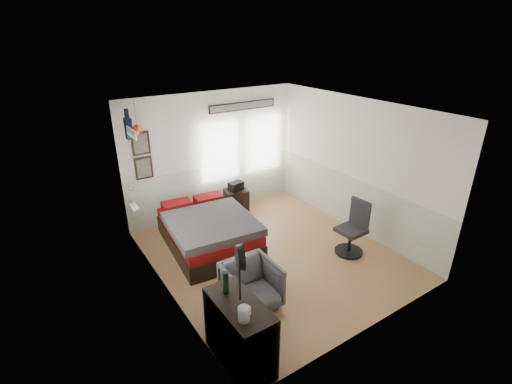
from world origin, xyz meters
TOP-DOWN VIEW (x-y plane):
  - ground_plane at (0.00, 0.00)m, footprint 4.00×4.50m
  - room_shell at (-0.08, 0.19)m, footprint 4.02×4.52m
  - wall_decor at (-1.10, 1.96)m, footprint 3.55×1.32m
  - bed at (-0.84, 0.92)m, footprint 1.65×2.20m
  - dresser at (-1.74, -1.72)m, footprint 0.48×1.00m
  - armchair at (-1.07, -0.94)m, footprint 0.77×0.79m
  - nightstand at (0.39, 1.96)m, footprint 0.57×0.49m
  - task_chair at (1.29, -0.74)m, footprint 0.52×0.52m
  - kettle at (-1.84, -1.99)m, footprint 0.15×0.13m
  - bottle at (-1.77, -1.47)m, footprint 0.08×0.08m
  - stand_fan at (-1.68, -1.67)m, footprint 0.18×0.30m
  - black_bag at (0.39, 1.96)m, footprint 0.36×0.27m

SIDE VIEW (x-z plane):
  - ground_plane at x=0.00m, z-range -0.01..0.00m
  - nightstand at x=0.39m, z-range 0.00..0.50m
  - bed at x=-0.84m, z-range -0.01..0.65m
  - armchair at x=-1.07m, z-range 0.00..0.70m
  - task_chair at x=1.29m, z-range -0.10..0.94m
  - dresser at x=-1.74m, z-range 0.00..0.90m
  - black_bag at x=0.39m, z-range 0.50..0.69m
  - kettle at x=-1.84m, z-range 0.90..1.08m
  - bottle at x=-1.77m, z-range 0.90..1.20m
  - stand_fan at x=-1.68m, z-range 1.11..1.86m
  - room_shell at x=-0.08m, z-range 0.26..2.97m
  - wall_decor at x=-1.10m, z-range 1.38..2.82m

